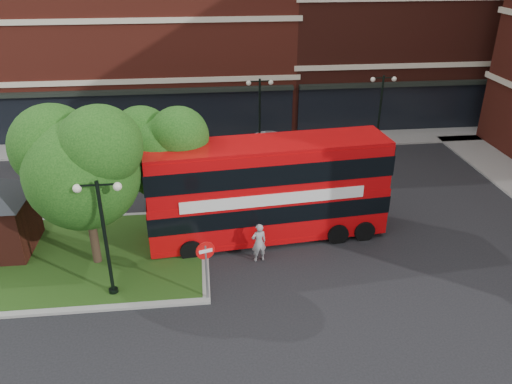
{
  "coord_description": "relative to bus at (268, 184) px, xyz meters",
  "views": [
    {
      "loc": [
        -1.65,
        -16.25,
        12.47
      ],
      "look_at": [
        0.68,
        4.73,
        2.0
      ],
      "focal_mm": 35.0,
      "sensor_mm": 36.0,
      "label": 1
    }
  ],
  "objects": [
    {
      "name": "tree_island_west",
      "position": [
        -7.74,
        -1.42,
        2.05
      ],
      "size": [
        5.4,
        4.71,
        7.21
      ],
      "color": "#2D2116",
      "rests_on": "ground"
    },
    {
      "name": "pavement_far",
      "position": [
        -1.14,
        12.5,
        -2.68
      ],
      "size": [
        44.0,
        3.0,
        0.12
      ],
      "primitive_type": "cube",
      "color": "slate",
      "rests_on": "ground"
    },
    {
      "name": "lamp_far_left",
      "position": [
        0.86,
        10.5,
        0.09
      ],
      "size": [
        1.72,
        0.36,
        5.0
      ],
      "color": "black",
      "rests_on": "ground"
    },
    {
      "name": "lamp_far_right",
      "position": [
        8.86,
        10.5,
        0.09
      ],
      "size": [
        1.72,
        0.36,
        5.0
      ],
      "color": "black",
      "rests_on": "ground"
    },
    {
      "name": "woman",
      "position": [
        -0.64,
        -2.0,
        -1.83
      ],
      "size": [
        0.74,
        0.57,
        1.82
      ],
      "primitive_type": "imported",
      "rotation": [
        0.0,
        0.0,
        3.36
      ],
      "color": "gray",
      "rests_on": "ground"
    },
    {
      "name": "bus",
      "position": [
        0.0,
        0.0,
        0.0
      ],
      "size": [
        11.12,
        3.51,
        4.18
      ],
      "rotation": [
        0.0,
        0.0,
        0.09
      ],
      "color": "#BD070A",
      "rests_on": "ground"
    },
    {
      "name": "tree_island_east",
      "position": [
        -4.72,
        1.06,
        1.5
      ],
      "size": [
        4.46,
        3.9,
        6.29
      ],
      "color": "#2D2116",
      "rests_on": "ground"
    },
    {
      "name": "traffic_island",
      "position": [
        -9.14,
        -1.0,
        -2.67
      ],
      "size": [
        12.6,
        7.6,
        0.15
      ],
      "color": "gray",
      "rests_on": "ground"
    },
    {
      "name": "lamp_island",
      "position": [
        -6.64,
        -3.8,
        0.09
      ],
      "size": [
        1.72,
        0.36,
        5.0
      ],
      "color": "black",
      "rests_on": "ground"
    },
    {
      "name": "terrace_far_left",
      "position": [
        -9.14,
        20.0,
        4.26
      ],
      "size": [
        26.0,
        12.0,
        14.0
      ],
      "primitive_type": "cube",
      "color": "maroon",
      "rests_on": "ground"
    },
    {
      "name": "no_entry_sign",
      "position": [
        -2.94,
        -4.5,
        -0.85
      ],
      "size": [
        0.72,
        0.26,
        2.64
      ],
      "rotation": [
        0.0,
        0.0,
        0.28
      ],
      "color": "slate",
      "rests_on": "ground"
    },
    {
      "name": "terrace_far_right",
      "position": [
        12.86,
        20.0,
        5.26
      ],
      "size": [
        18.0,
        12.0,
        16.0
      ],
      "primitive_type": "cube",
      "color": "#471911",
      "rests_on": "ground"
    },
    {
      "name": "car_white",
      "position": [
        1.86,
        10.5,
        -2.08
      ],
      "size": [
        4.01,
        1.47,
        1.31
      ],
      "primitive_type": "imported",
      "rotation": [
        0.0,
        0.0,
        1.55
      ],
      "color": "silver",
      "rests_on": "ground"
    },
    {
      "name": "car_silver",
      "position": [
        -5.55,
        10.5,
        -2.01
      ],
      "size": [
        4.33,
        1.91,
        1.45
      ],
      "primitive_type": "imported",
      "rotation": [
        0.0,
        0.0,
        1.62
      ],
      "color": "silver",
      "rests_on": "ground"
    },
    {
      "name": "ground",
      "position": [
        -1.14,
        -4.0,
        -2.74
      ],
      "size": [
        120.0,
        120.0,
        0.0
      ],
      "primitive_type": "plane",
      "color": "black",
      "rests_on": "ground"
    }
  ]
}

